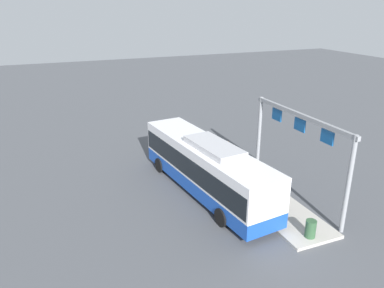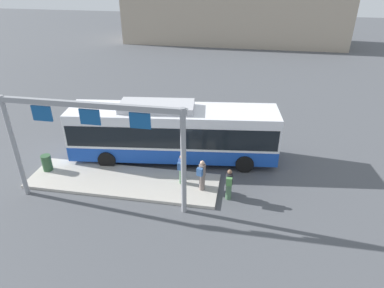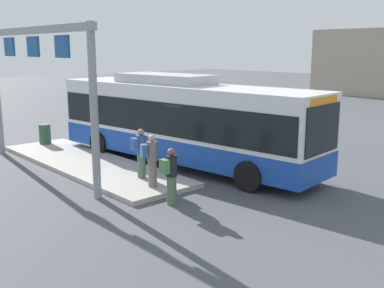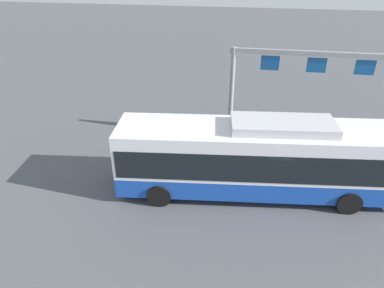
{
  "view_description": "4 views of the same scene",
  "coord_description": "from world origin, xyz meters",
  "px_view_note": "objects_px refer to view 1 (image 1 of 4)",
  "views": [
    {
      "loc": [
        -18.66,
        8.63,
        10.88
      ],
      "look_at": [
        3.88,
        -0.73,
        1.7
      ],
      "focal_mm": 35.05,
      "sensor_mm": 36.0,
      "label": 1
    },
    {
      "loc": [
        4.04,
        -16.92,
        10.41
      ],
      "look_at": [
        1.19,
        -0.6,
        1.38
      ],
      "focal_mm": 31.99,
      "sensor_mm": 36.0,
      "label": 2
    },
    {
      "loc": [
        13.34,
        -11.31,
        4.44
      ],
      "look_at": [
        2.5,
        -1.67,
        1.41
      ],
      "focal_mm": 42.9,
      "sensor_mm": 36.0,
      "label": 3
    },
    {
      "loc": [
        0.45,
        12.82,
        9.26
      ],
      "look_at": [
        2.9,
        -0.66,
        1.75
      ],
      "focal_mm": 32.67,
      "sensor_mm": 36.0,
      "label": 4
    }
  ],
  "objects_px": {
    "person_waiting_near": "(233,157)",
    "person_boarding": "(228,151)",
    "person_waiting_mid": "(236,163)",
    "trash_bin": "(311,229)",
    "bus_main": "(206,165)"
  },
  "relations": [
    {
      "from": "person_waiting_mid",
      "to": "person_waiting_near",
      "type": "bearing_deg",
      "value": -102.52
    },
    {
      "from": "bus_main",
      "to": "person_waiting_near",
      "type": "height_order",
      "value": "bus_main"
    },
    {
      "from": "bus_main",
      "to": "person_waiting_near",
      "type": "bearing_deg",
      "value": -61.72
    },
    {
      "from": "person_waiting_near",
      "to": "trash_bin",
      "type": "height_order",
      "value": "person_waiting_near"
    },
    {
      "from": "person_boarding",
      "to": "person_waiting_mid",
      "type": "height_order",
      "value": "person_waiting_mid"
    },
    {
      "from": "person_waiting_mid",
      "to": "trash_bin",
      "type": "distance_m",
      "value": 7.52
    },
    {
      "from": "bus_main",
      "to": "person_waiting_mid",
      "type": "xyz_separation_m",
      "value": [
        1.03,
        -2.67,
        -0.76
      ]
    },
    {
      "from": "bus_main",
      "to": "trash_bin",
      "type": "height_order",
      "value": "bus_main"
    },
    {
      "from": "person_waiting_near",
      "to": "person_boarding",
      "type": "bearing_deg",
      "value": -84.16
    },
    {
      "from": "person_waiting_near",
      "to": "trash_bin",
      "type": "distance_m",
      "value": 8.61
    },
    {
      "from": "bus_main",
      "to": "person_waiting_mid",
      "type": "relative_size",
      "value": 7.11
    },
    {
      "from": "person_boarding",
      "to": "person_waiting_mid",
      "type": "distance_m",
      "value": 2.55
    },
    {
      "from": "person_waiting_mid",
      "to": "trash_bin",
      "type": "bearing_deg",
      "value": 95.69
    },
    {
      "from": "bus_main",
      "to": "person_boarding",
      "type": "relative_size",
      "value": 7.11
    },
    {
      "from": "person_waiting_near",
      "to": "trash_bin",
      "type": "bearing_deg",
      "value": 107.0
    }
  ]
}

